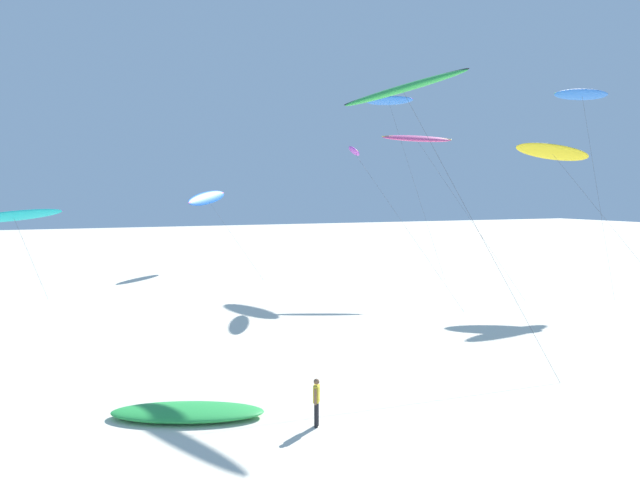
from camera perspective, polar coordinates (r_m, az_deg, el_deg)
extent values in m
ellipsoid|color=purple|center=(44.69, 3.63, 9.46)|extent=(2.84, 5.47, 1.44)
ellipsoid|color=orange|center=(44.69, 3.63, 9.50)|extent=(2.36, 5.42, 0.89)
cylinder|color=#4C4C51|center=(41.32, 9.03, 1.50)|extent=(4.00, 9.68, 11.83)
ellipsoid|color=#EA5193|center=(49.69, 10.27, 10.60)|extent=(6.07, 3.56, 1.14)
ellipsoid|color=yellow|center=(49.69, 10.28, 10.65)|extent=(5.89, 3.02, 0.73)
cylinder|color=#4C4C51|center=(46.63, 15.42, 2.63)|extent=(3.95, 9.70, 13.26)
ellipsoid|color=green|center=(31.34, 8.82, 15.67)|extent=(5.28, 6.42, 1.97)
ellipsoid|color=black|center=(31.35, 8.82, 15.74)|extent=(4.84, 6.10, 1.68)
cylinder|color=#4C4C51|center=(27.68, 15.91, 2.15)|extent=(2.55, 9.33, 14.06)
ellipsoid|color=blue|center=(60.58, -11.96, 4.42)|extent=(6.00, 6.51, 2.55)
ellipsoid|color=#EA5193|center=(60.58, -11.96, 4.45)|extent=(5.47, 6.24, 1.68)
cylinder|color=#4C4C51|center=(56.35, -9.21, 0.34)|extent=(3.54, 9.74, 7.90)
ellipsoid|color=yellow|center=(46.89, 23.49, 8.62)|extent=(5.08, 4.52, 2.23)
ellipsoid|color=blue|center=(46.89, 23.49, 8.66)|extent=(4.71, 3.80, 1.43)
cylinder|color=#4C4C51|center=(44.51, 28.80, 1.07)|extent=(2.41, 9.71, 11.62)
ellipsoid|color=blue|center=(52.80, 26.18, 13.75)|extent=(7.87, 2.68, 1.64)
ellipsoid|color=green|center=(52.81, 26.19, 13.79)|extent=(7.91, 1.87, 1.07)
cylinder|color=#4C4C51|center=(49.85, 27.51, 4.44)|extent=(1.45, 5.16, 16.83)
ellipsoid|color=blue|center=(54.85, 7.34, 14.52)|extent=(3.11, 6.77, 1.46)
ellipsoid|color=purple|center=(54.85, 7.34, 14.56)|extent=(2.05, 6.62, 1.00)
cylinder|color=#4C4C51|center=(53.24, 10.27, 5.23)|extent=(4.01, 4.32, 17.47)
ellipsoid|color=#19B2B7|center=(49.80, -29.91, 2.23)|extent=(7.23, 1.82, 1.82)
ellipsoid|color=purple|center=(49.80, -29.91, 2.28)|extent=(7.35, 0.94, 1.20)
cylinder|color=#4C4C51|center=(48.71, -28.50, -1.68)|extent=(2.47, 2.40, 6.49)
ellipsoid|color=green|center=(21.31, -13.95, -17.39)|extent=(5.95, 3.87, 0.42)
ellipsoid|color=purple|center=(21.30, -13.95, -17.34)|extent=(2.96, 2.44, 0.25)
cylinder|color=black|center=(19.87, -0.42, -18.19)|extent=(0.14, 0.14, 0.89)
cylinder|color=black|center=(20.02, -0.33, -18.01)|extent=(0.14, 0.14, 0.89)
cube|color=yellow|center=(19.66, -0.38, -16.08)|extent=(0.33, 0.36, 0.61)
cylinder|color=brown|center=(19.49, -0.50, -16.41)|extent=(0.09, 0.09, 0.56)
cylinder|color=brown|center=(19.87, -0.26, -15.98)|extent=(0.09, 0.09, 0.56)
sphere|color=brown|center=(19.51, -0.38, -14.87)|extent=(0.21, 0.21, 0.21)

